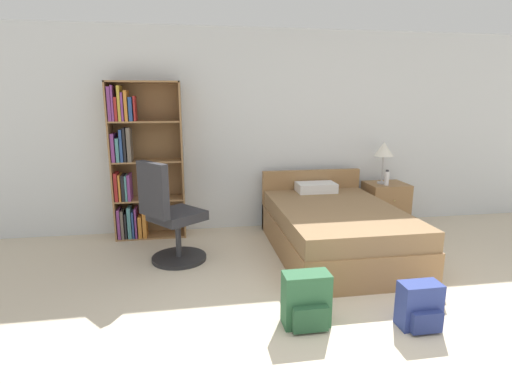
{
  "coord_description": "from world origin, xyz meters",
  "views": [
    {
      "loc": [
        -1.23,
        -2.03,
        1.72
      ],
      "look_at": [
        -0.56,
        1.98,
        0.77
      ],
      "focal_mm": 28.0,
      "sensor_mm": 36.0,
      "label": 1
    }
  ],
  "objects_px": {
    "table_lamp": "(384,150)",
    "water_bottle": "(387,178)",
    "bookshelf": "(137,164)",
    "office_chair": "(170,219)",
    "nightstand": "(385,205)",
    "bed": "(334,228)",
    "backpack_blue": "(420,307)",
    "backpack_green": "(306,301)"
  },
  "relations": [
    {
      "from": "bookshelf",
      "to": "water_bottle",
      "type": "bearing_deg",
      "value": -4.2
    },
    {
      "from": "office_chair",
      "to": "backpack_green",
      "type": "xyz_separation_m",
      "value": [
        1.08,
        -1.43,
        -0.29
      ]
    },
    {
      "from": "backpack_blue",
      "to": "table_lamp",
      "type": "bearing_deg",
      "value": 70.5
    },
    {
      "from": "bookshelf",
      "to": "backpack_green",
      "type": "height_order",
      "value": "bookshelf"
    },
    {
      "from": "nightstand",
      "to": "table_lamp",
      "type": "xyz_separation_m",
      "value": [
        -0.08,
        -0.0,
        0.76
      ]
    },
    {
      "from": "bookshelf",
      "to": "backpack_blue",
      "type": "distance_m",
      "value": 3.52
    },
    {
      "from": "bookshelf",
      "to": "bed",
      "type": "xyz_separation_m",
      "value": [
        2.24,
        -0.9,
        -0.66
      ]
    },
    {
      "from": "bookshelf",
      "to": "backpack_blue",
      "type": "bearing_deg",
      "value": -47.14
    },
    {
      "from": "table_lamp",
      "to": "backpack_blue",
      "type": "xyz_separation_m",
      "value": [
        -0.85,
        -2.4,
        -0.89
      ]
    },
    {
      "from": "table_lamp",
      "to": "office_chair",
      "type": "bearing_deg",
      "value": -164.02
    },
    {
      "from": "bookshelf",
      "to": "table_lamp",
      "type": "xyz_separation_m",
      "value": [
        3.19,
        -0.12,
        0.12
      ]
    },
    {
      "from": "office_chair",
      "to": "bookshelf",
      "type": "bearing_deg",
      "value": 114.11
    },
    {
      "from": "office_chair",
      "to": "table_lamp",
      "type": "bearing_deg",
      "value": 15.98
    },
    {
      "from": "nightstand",
      "to": "backpack_green",
      "type": "relative_size",
      "value": 1.43
    },
    {
      "from": "bed",
      "to": "office_chair",
      "type": "xyz_separation_m",
      "value": [
        -1.83,
        -0.02,
        0.21
      ]
    },
    {
      "from": "office_chair",
      "to": "backpack_green",
      "type": "distance_m",
      "value": 1.81
    },
    {
      "from": "bed",
      "to": "office_chair",
      "type": "height_order",
      "value": "office_chair"
    },
    {
      "from": "bed",
      "to": "backpack_green",
      "type": "bearing_deg",
      "value": -117.44
    },
    {
      "from": "water_bottle",
      "to": "backpack_green",
      "type": "bearing_deg",
      "value": -128.95
    },
    {
      "from": "backpack_blue",
      "to": "bed",
      "type": "bearing_deg",
      "value": 93.4
    },
    {
      "from": "table_lamp",
      "to": "backpack_green",
      "type": "height_order",
      "value": "table_lamp"
    },
    {
      "from": "table_lamp",
      "to": "backpack_green",
      "type": "bearing_deg",
      "value": -127.34
    },
    {
      "from": "bookshelf",
      "to": "nightstand",
      "type": "bearing_deg",
      "value": -2.11
    },
    {
      "from": "backpack_green",
      "to": "backpack_blue",
      "type": "bearing_deg",
      "value": -11.34
    },
    {
      "from": "table_lamp",
      "to": "backpack_blue",
      "type": "height_order",
      "value": "table_lamp"
    },
    {
      "from": "office_chair",
      "to": "nightstand",
      "type": "height_order",
      "value": "office_chair"
    },
    {
      "from": "bookshelf",
      "to": "office_chair",
      "type": "xyz_separation_m",
      "value": [
        0.41,
        -0.92,
        -0.45
      ]
    },
    {
      "from": "office_chair",
      "to": "backpack_blue",
      "type": "bearing_deg",
      "value": -39.73
    },
    {
      "from": "bed",
      "to": "office_chair",
      "type": "distance_m",
      "value": 1.84
    },
    {
      "from": "table_lamp",
      "to": "water_bottle",
      "type": "relative_size",
      "value": 2.74
    },
    {
      "from": "backpack_green",
      "to": "water_bottle",
      "type": "bearing_deg",
      "value": 51.05
    },
    {
      "from": "water_bottle",
      "to": "backpack_blue",
      "type": "relative_size",
      "value": 0.57
    },
    {
      "from": "bed",
      "to": "nightstand",
      "type": "bearing_deg",
      "value": 37.29
    },
    {
      "from": "backpack_blue",
      "to": "backpack_green",
      "type": "distance_m",
      "value": 0.87
    },
    {
      "from": "table_lamp",
      "to": "water_bottle",
      "type": "bearing_deg",
      "value": -84.08
    },
    {
      "from": "bed",
      "to": "table_lamp",
      "type": "height_order",
      "value": "table_lamp"
    },
    {
      "from": "bookshelf",
      "to": "backpack_blue",
      "type": "height_order",
      "value": "bookshelf"
    },
    {
      "from": "office_chair",
      "to": "backpack_blue",
      "type": "height_order",
      "value": "office_chair"
    },
    {
      "from": "office_chair",
      "to": "water_bottle",
      "type": "bearing_deg",
      "value": 13.79
    },
    {
      "from": "office_chair",
      "to": "water_bottle",
      "type": "height_order",
      "value": "office_chair"
    },
    {
      "from": "bookshelf",
      "to": "backpack_green",
      "type": "distance_m",
      "value": 2.88
    },
    {
      "from": "bookshelf",
      "to": "office_chair",
      "type": "bearing_deg",
      "value": -65.89
    }
  ]
}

